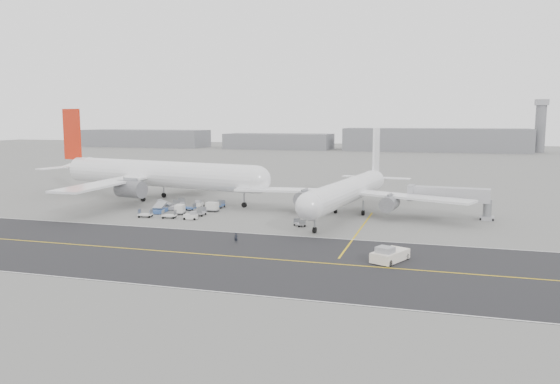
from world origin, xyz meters
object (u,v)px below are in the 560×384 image
(jet_bridge, at_px, (450,196))
(control_tower, at_px, (540,125))
(airliner_a, at_px, (154,174))
(ground_crew_a, at_px, (236,238))
(pushback_tug, at_px, (389,255))
(airliner_b, at_px, (349,190))

(jet_bridge, bearing_deg, control_tower, 82.15)
(airliner_a, bearing_deg, ground_crew_a, -125.40)
(pushback_tug, height_order, ground_crew_a, pushback_tug)
(control_tower, height_order, airliner_b, control_tower)
(airliner_b, distance_m, ground_crew_a, 34.12)
(ground_crew_a, bearing_deg, airliner_b, 64.78)
(airliner_a, height_order, ground_crew_a, airliner_a)
(control_tower, xyz_separation_m, jet_bridge, (-54.41, -241.48, -11.83))
(control_tower, height_order, ground_crew_a, control_tower)
(airliner_b, height_order, ground_crew_a, airliner_b)
(jet_bridge, bearing_deg, pushback_tug, -97.75)
(airliner_a, xyz_separation_m, jet_bridge, (69.36, -5.62, -2.03))
(airliner_a, bearing_deg, pushback_tug, -114.03)
(jet_bridge, distance_m, ground_crew_a, 47.14)
(airliner_b, distance_m, jet_bridge, 20.15)
(control_tower, bearing_deg, pushback_tug, -102.68)
(airliner_b, height_order, jet_bridge, airliner_b)
(ground_crew_a, bearing_deg, control_tower, 69.97)
(airliner_a, relative_size, pushback_tug, 8.00)
(control_tower, bearing_deg, ground_crew_a, -107.68)
(pushback_tug, height_order, jet_bridge, jet_bridge)
(pushback_tug, xyz_separation_m, ground_crew_a, (-24.68, 4.84, -0.12))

